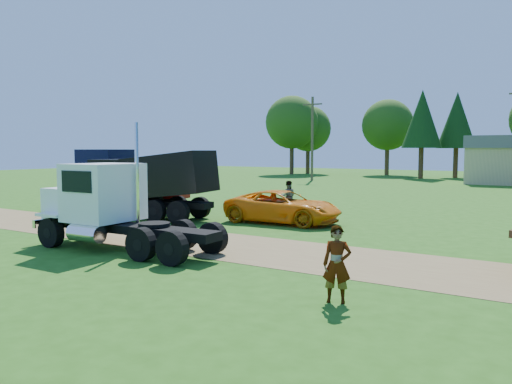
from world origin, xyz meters
The scene contains 10 objects.
ground centered at (0.00, 0.00, 0.00)m, with size 140.00×140.00×0.00m, color #235212.
dirt_track centered at (0.00, 0.00, 0.01)m, with size 120.00×4.20×0.01m, color brown.
white_semi_tractor centered at (-3.63, -2.45, 1.45)m, with size 7.06×2.60×4.24m.
black_dump_truck centered at (-7.69, 3.59, 1.81)m, with size 7.77×3.46×3.30m.
navy_truck centered at (-11.90, 5.62, 1.71)m, with size 7.88×4.01×3.35m.
orange_pickup centered at (-1.30, 5.78, 0.74)m, with size 2.46×5.33×1.48m, color orange.
spectator_a centered at (5.50, -4.02, 0.84)m, with size 0.62×0.40×1.69m, color #999999.
spectator_b centered at (-2.99, 9.38, 0.84)m, with size 0.82×0.64×1.68m, color #999999.
tan_shed centered at (4.00, 40.00, 2.42)m, with size 6.20×5.40×4.70m.
tree_row centered at (1.44, 49.33, 6.79)m, with size 58.63×12.25×11.46m.
Camera 1 is at (9.68, -13.94, 3.31)m, focal length 35.00 mm.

